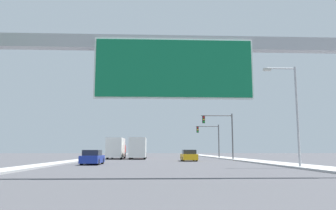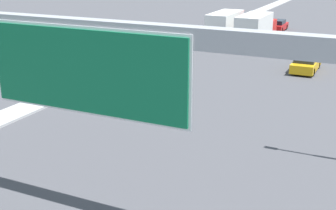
{
  "view_description": "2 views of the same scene",
  "coord_description": "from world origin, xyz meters",
  "px_view_note": "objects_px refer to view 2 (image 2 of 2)",
  "views": [
    {
      "loc": [
        -1.02,
        1.37,
        1.4
      ],
      "look_at": [
        0.0,
        25.15,
        4.69
      ],
      "focal_mm": 35.0,
      "sensor_mm": 36.0,
      "label": 1
    },
    {
      "loc": [
        9.53,
        4.52,
        9.55
      ],
      "look_at": [
        -0.72,
        25.99,
        1.72
      ],
      "focal_mm": 50.0,
      "sensor_mm": 36.0,
      "label": 2
    }
  ],
  "objects_px": {
    "sign_gantry": "(88,58)",
    "truck_box_secondary": "(256,29)",
    "truck_box_primary": "(227,26)",
    "car_far_left": "(138,77)",
    "car_mid_center": "(306,63)",
    "car_near_center": "(277,25)"
  },
  "relations": [
    {
      "from": "car_mid_center",
      "to": "truck_box_primary",
      "type": "bearing_deg",
      "value": 135.05
    },
    {
      "from": "car_far_left",
      "to": "car_mid_center",
      "type": "xyz_separation_m",
      "value": [
        10.5,
        9.91,
        0.01
      ]
    },
    {
      "from": "sign_gantry",
      "to": "car_far_left",
      "type": "xyz_separation_m",
      "value": [
        -7.0,
        16.08,
        -5.32
      ]
    },
    {
      "from": "truck_box_secondary",
      "to": "sign_gantry",
      "type": "bearing_deg",
      "value": -84.41
    },
    {
      "from": "car_far_left",
      "to": "truck_box_primary",
      "type": "distance_m",
      "value": 20.42
    },
    {
      "from": "sign_gantry",
      "to": "car_far_left",
      "type": "distance_m",
      "value": 18.32
    },
    {
      "from": "sign_gantry",
      "to": "truck_box_secondary",
      "type": "relative_size",
      "value": 2.34
    },
    {
      "from": "car_near_center",
      "to": "car_far_left",
      "type": "bearing_deg",
      "value": -96.67
    },
    {
      "from": "sign_gantry",
      "to": "truck_box_primary",
      "type": "bearing_deg",
      "value": 100.87
    },
    {
      "from": "car_mid_center",
      "to": "car_near_center",
      "type": "height_order",
      "value": "car_mid_center"
    },
    {
      "from": "car_far_left",
      "to": "truck_box_primary",
      "type": "height_order",
      "value": "truck_box_primary"
    },
    {
      "from": "sign_gantry",
      "to": "truck_box_primary",
      "type": "height_order",
      "value": "sign_gantry"
    },
    {
      "from": "truck_box_primary",
      "to": "truck_box_secondary",
      "type": "distance_m",
      "value": 3.58
    },
    {
      "from": "truck_box_primary",
      "to": "truck_box_secondary",
      "type": "bearing_deg",
      "value": -11.92
    },
    {
      "from": "sign_gantry",
      "to": "car_near_center",
      "type": "bearing_deg",
      "value": 94.35
    },
    {
      "from": "truck_box_primary",
      "to": "car_far_left",
      "type": "bearing_deg",
      "value": -90.0
    },
    {
      "from": "sign_gantry",
      "to": "truck_box_primary",
      "type": "xyz_separation_m",
      "value": [
        -7.0,
        36.47,
        -4.33
      ]
    },
    {
      "from": "car_near_center",
      "to": "truck_box_primary",
      "type": "distance_m",
      "value": 10.23
    },
    {
      "from": "sign_gantry",
      "to": "truck_box_primary",
      "type": "distance_m",
      "value": 37.39
    },
    {
      "from": "car_far_left",
      "to": "truck_box_primary",
      "type": "relative_size",
      "value": 0.51
    },
    {
      "from": "car_near_center",
      "to": "truck_box_secondary",
      "type": "relative_size",
      "value": 0.51
    },
    {
      "from": "car_mid_center",
      "to": "car_near_center",
      "type": "xyz_separation_m",
      "value": [
        -7.0,
        20.04,
        -0.03
      ]
    }
  ]
}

